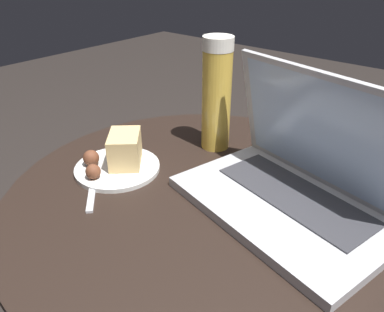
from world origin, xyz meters
TOP-DOWN VIEW (x-y plane):
  - table at (0.00, 0.00)m, footprint 0.73×0.73m
  - laptop at (0.14, 0.07)m, footprint 0.40×0.30m
  - beer_glass at (-0.09, 0.16)m, footprint 0.06×0.06m
  - snack_plate at (-0.18, -0.05)m, footprint 0.17×0.17m
  - fork at (-0.19, -0.11)m, footprint 0.15×0.13m

SIDE VIEW (x-z plane):
  - table at x=0.00m, z-range 0.12..0.64m
  - fork at x=-0.19m, z-range 0.51..0.52m
  - snack_plate at x=-0.18m, z-range 0.50..0.58m
  - laptop at x=0.14m, z-range 0.45..0.68m
  - beer_glass at x=-0.09m, z-range 0.51..0.76m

